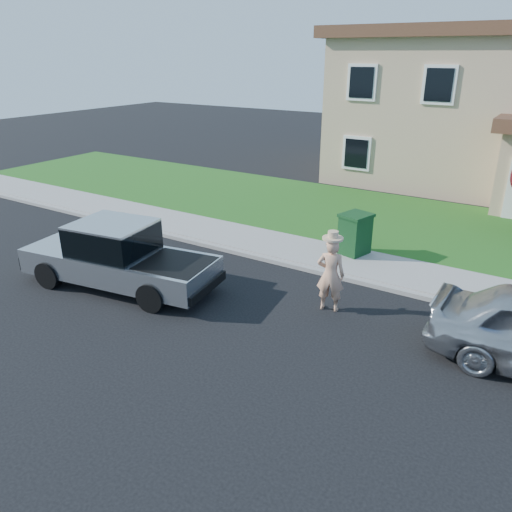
# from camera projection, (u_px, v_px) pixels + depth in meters

# --- Properties ---
(ground) EXTENTS (80.00, 80.00, 0.00)m
(ground) POSITION_uv_depth(u_px,v_px,m) (244.00, 309.00, 12.09)
(ground) COLOR black
(ground) RESTS_ON ground
(curb) EXTENTS (40.00, 0.20, 0.12)m
(curb) POSITION_uv_depth(u_px,v_px,m) (332.00, 275.00, 13.85)
(curb) COLOR gray
(curb) RESTS_ON ground
(sidewalk) EXTENTS (40.00, 2.00, 0.15)m
(sidewalk) POSITION_uv_depth(u_px,v_px,m) (347.00, 261.00, 14.70)
(sidewalk) COLOR gray
(sidewalk) RESTS_ON ground
(lawn) EXTENTS (40.00, 7.00, 0.10)m
(lawn) POSITION_uv_depth(u_px,v_px,m) (395.00, 222.00, 18.23)
(lawn) COLOR #235117
(lawn) RESTS_ON ground
(house) EXTENTS (14.00, 11.30, 6.85)m
(house) POSITION_uv_depth(u_px,v_px,m) (463.00, 113.00, 23.06)
(house) COLOR tan
(house) RESTS_ON ground
(pickup_truck) EXTENTS (5.55, 2.57, 1.76)m
(pickup_truck) POSITION_uv_depth(u_px,v_px,m) (118.00, 257.00, 13.02)
(pickup_truck) COLOR black
(pickup_truck) RESTS_ON ground
(woman) EXTENTS (0.75, 0.59, 2.01)m
(woman) POSITION_uv_depth(u_px,v_px,m) (331.00, 273.00, 11.76)
(woman) COLOR #E2A27C
(woman) RESTS_ON ground
(trash_bin) EXTENTS (0.96, 1.04, 1.24)m
(trash_bin) POSITION_uv_depth(u_px,v_px,m) (355.00, 233.00, 14.87)
(trash_bin) COLOR #0F3917
(trash_bin) RESTS_ON sidewalk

